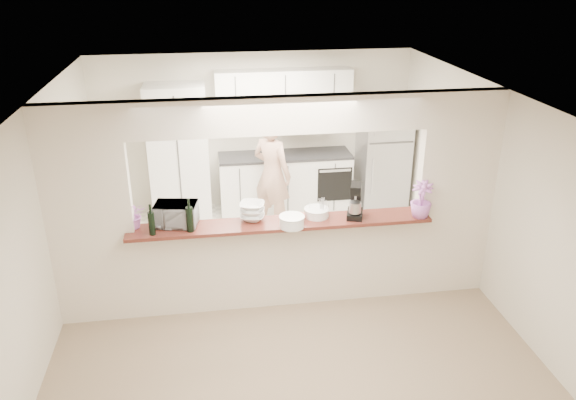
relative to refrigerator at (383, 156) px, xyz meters
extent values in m
plane|color=gray|center=(-2.05, -2.65, -0.85)|extent=(6.00, 6.00, 0.00)
cube|color=silver|center=(-2.05, -1.10, -0.84)|extent=(5.00, 2.90, 0.01)
cube|color=white|center=(-4.10, -2.65, 0.40)|extent=(0.90, 0.15, 2.50)
cube|color=white|center=(0.00, -2.65, 0.40)|extent=(0.90, 0.15, 2.50)
cube|color=white|center=(-2.05, -2.65, 1.45)|extent=(3.20, 0.15, 0.40)
cube|color=white|center=(-2.05, -2.65, -0.32)|extent=(3.20, 0.15, 1.05)
cube|color=maroon|center=(-2.05, -2.70, 0.22)|extent=(3.40, 0.38, 0.04)
cube|color=white|center=(-3.25, 0.05, 0.20)|extent=(0.90, 0.60, 2.10)
cube|color=white|center=(-1.60, 0.05, -0.40)|extent=(2.10, 0.60, 0.90)
cube|color=#2B2B2D|center=(-1.60, 0.05, 0.07)|extent=(2.10, 0.62, 0.04)
cube|color=white|center=(-1.60, 0.18, 1.02)|extent=(2.10, 0.35, 0.75)
cube|color=black|center=(-1.35, 0.07, 0.59)|extent=(0.75, 0.45, 0.12)
cube|color=black|center=(-0.85, -0.25, -0.35)|extent=(0.55, 0.02, 0.55)
cube|color=#B4B4BA|center=(0.00, 0.00, 0.00)|extent=(0.75, 0.70, 1.70)
imported|color=#C769AA|center=(-3.65, -2.60, 0.39)|extent=(0.27, 0.24, 0.30)
cylinder|color=black|center=(-3.45, -2.80, 0.37)|extent=(0.07, 0.07, 0.26)
cylinder|color=black|center=(-3.45, -2.80, 0.54)|extent=(0.02, 0.02, 0.09)
cylinder|color=black|center=(-3.05, -2.78, 0.38)|extent=(0.08, 0.08, 0.28)
cylinder|color=black|center=(-3.05, -2.78, 0.57)|extent=(0.03, 0.03, 0.10)
imported|color=#AEAFB3|center=(-3.20, -2.60, 0.37)|extent=(0.50, 0.38, 0.25)
imported|color=silver|center=(-2.36, -2.60, 0.34)|extent=(0.34, 0.34, 0.20)
cylinder|color=white|center=(-1.95, -2.84, 0.30)|extent=(0.27, 0.27, 0.12)
cylinder|color=white|center=(-1.95, -2.84, 0.36)|extent=(0.28, 0.28, 0.01)
cylinder|color=white|center=(-1.63, -2.62, 0.29)|extent=(0.27, 0.27, 0.09)
cylinder|color=white|center=(-1.63, -2.62, 0.34)|extent=(0.28, 0.28, 0.01)
cylinder|color=maroon|center=(-1.85, -2.68, 0.27)|extent=(0.15, 0.15, 0.07)
cylinder|color=#C1AE88|center=(-1.69, -2.57, 0.28)|extent=(0.15, 0.15, 0.07)
cube|color=silver|center=(-1.60, -2.60, 0.25)|extent=(0.26, 0.19, 0.01)
cube|color=white|center=(-1.60, -2.60, 0.28)|extent=(0.12, 0.12, 0.06)
cube|color=black|center=(-1.20, -2.70, 0.27)|extent=(0.25, 0.31, 0.07)
cube|color=black|center=(-1.17, -2.60, 0.45)|extent=(0.14, 0.13, 0.29)
cube|color=black|center=(-1.20, -2.70, 0.60)|extent=(0.18, 0.26, 0.10)
cylinder|color=#B7B7BC|center=(-1.22, -2.75, 0.38)|extent=(0.13, 0.13, 0.13)
imported|color=#A866BE|center=(-0.46, -2.80, 0.45)|extent=(0.31, 0.31, 0.43)
imported|color=tan|center=(-1.89, -0.64, 0.02)|extent=(0.75, 0.74, 1.74)
camera|label=1|loc=(-2.82, -8.31, 2.96)|focal=35.00mm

